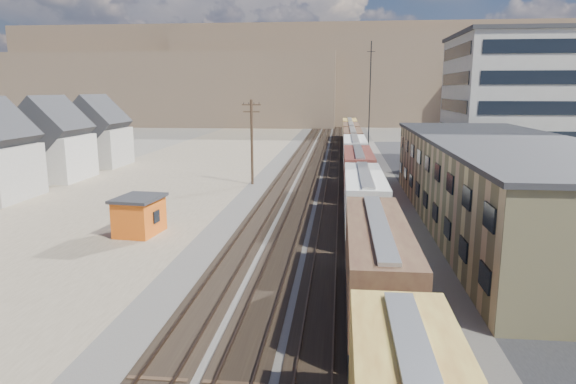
# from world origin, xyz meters

# --- Properties ---
(ballast_bed) EXTENTS (18.00, 200.00, 0.06)m
(ballast_bed) POSITION_xyz_m (0.00, 50.00, 0.03)
(ballast_bed) COLOR #4C4742
(ballast_bed) RESTS_ON ground
(dirt_yard) EXTENTS (24.00, 180.00, 0.03)m
(dirt_yard) POSITION_xyz_m (-20.00, 40.00, 0.01)
(dirt_yard) COLOR #7A6854
(dirt_yard) RESTS_ON ground
(asphalt_lot) EXTENTS (26.00, 120.00, 0.04)m
(asphalt_lot) POSITION_xyz_m (22.00, 35.00, 0.02)
(asphalt_lot) COLOR #232326
(asphalt_lot) RESTS_ON ground
(rail_tracks) EXTENTS (11.40, 200.00, 0.24)m
(rail_tracks) POSITION_xyz_m (-0.55, 50.00, 0.11)
(rail_tracks) COLOR black
(rail_tracks) RESTS_ON ground
(freight_train) EXTENTS (3.00, 119.74, 4.46)m
(freight_train) POSITION_xyz_m (3.80, 45.35, 2.79)
(freight_train) COLOR black
(freight_train) RESTS_ON ground
(warehouse) EXTENTS (12.40, 40.40, 7.25)m
(warehouse) POSITION_xyz_m (14.98, 25.00, 3.65)
(warehouse) COLOR tan
(warehouse) RESTS_ON ground
(office_tower) EXTENTS (22.60, 18.60, 18.45)m
(office_tower) POSITION_xyz_m (27.95, 54.95, 9.26)
(office_tower) COLOR #9E998E
(office_tower) RESTS_ON ground
(utility_pole_north) EXTENTS (2.20, 0.32, 10.00)m
(utility_pole_north) POSITION_xyz_m (-8.50, 42.00, 5.30)
(utility_pole_north) COLOR #382619
(utility_pole_north) RESTS_ON ground
(radio_mast) EXTENTS (1.20, 0.16, 18.00)m
(radio_mast) POSITION_xyz_m (6.00, 60.00, 9.12)
(radio_mast) COLOR black
(radio_mast) RESTS_ON ground
(hills_north) EXTENTS (265.00, 80.00, 32.00)m
(hills_north) POSITION_xyz_m (0.17, 167.92, 14.10)
(hills_north) COLOR brown
(hills_north) RESTS_ON ground
(maintenance_shed) EXTENTS (3.59, 4.42, 3.00)m
(maintenance_shed) POSITION_xyz_m (-13.61, 19.97, 1.54)
(maintenance_shed) COLOR orange
(maintenance_shed) RESTS_ON ground
(parked_car_blue) EXTENTS (5.72, 6.28, 1.63)m
(parked_car_blue) POSITION_xyz_m (23.82, 38.02, 0.81)
(parked_car_blue) COLOR navy
(parked_car_blue) RESTS_ON ground
(parked_car_far) EXTENTS (2.74, 5.18, 1.68)m
(parked_car_far) POSITION_xyz_m (30.18, 60.81, 0.84)
(parked_car_far) COLOR silver
(parked_car_far) RESTS_ON ground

